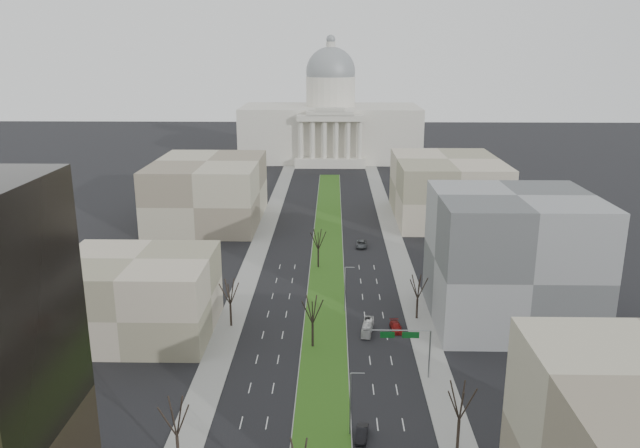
# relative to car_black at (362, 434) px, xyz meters

# --- Properties ---
(ground) EXTENTS (600.00, 600.00, 0.00)m
(ground) POSITION_rel_car_black_xyz_m (-5.24, 65.65, -0.68)
(ground) COLOR black
(ground) RESTS_ON ground
(median) EXTENTS (8.00, 222.03, 0.20)m
(median) POSITION_rel_car_black_xyz_m (-5.24, 64.64, -0.58)
(median) COLOR #999993
(median) RESTS_ON ground
(sidewalk_left) EXTENTS (5.00, 330.00, 0.15)m
(sidewalk_left) POSITION_rel_car_black_xyz_m (-22.74, 40.65, -0.61)
(sidewalk_left) COLOR gray
(sidewalk_left) RESTS_ON ground
(sidewalk_right) EXTENTS (5.00, 330.00, 0.15)m
(sidewalk_right) POSITION_rel_car_black_xyz_m (12.26, 40.65, -0.61)
(sidewalk_right) COLOR gray
(sidewalk_right) RESTS_ON ground
(capitol) EXTENTS (80.00, 46.00, 55.00)m
(capitol) POSITION_rel_car_black_xyz_m (-5.24, 215.24, 15.62)
(capitol) COLOR beige
(capitol) RESTS_ON ground
(building_beige_left) EXTENTS (26.00, 22.00, 14.00)m
(building_beige_left) POSITION_rel_car_black_xyz_m (-38.24, 30.65, 6.32)
(building_beige_left) COLOR gray
(building_beige_left) RESTS_ON ground
(building_grey_right) EXTENTS (28.00, 26.00, 24.00)m
(building_grey_right) POSITION_rel_car_black_xyz_m (28.76, 37.65, 11.32)
(building_grey_right) COLOR #595B5D
(building_grey_right) RESTS_ON ground
(building_far_left) EXTENTS (30.00, 40.00, 18.00)m
(building_far_left) POSITION_rel_car_black_xyz_m (-40.24, 105.65, 8.32)
(building_far_left) COLOR gray
(building_far_left) RESTS_ON ground
(building_far_right) EXTENTS (30.00, 40.00, 18.00)m
(building_far_right) POSITION_rel_car_black_xyz_m (29.76, 110.65, 8.32)
(building_far_right) COLOR gray
(building_far_right) RESTS_ON ground
(tree_left_mid) EXTENTS (5.40, 5.40, 9.72)m
(tree_left_mid) POSITION_rel_car_black_xyz_m (-22.44, -6.35, 6.32)
(tree_left_mid) COLOR black
(tree_left_mid) RESTS_ON ground
(tree_left_far) EXTENTS (5.28, 5.28, 9.50)m
(tree_left_far) POSITION_rel_car_black_xyz_m (-22.44, 33.65, 6.16)
(tree_left_far) COLOR black
(tree_left_far) RESTS_ON ground
(tree_right_mid) EXTENTS (5.52, 5.52, 9.94)m
(tree_right_mid) POSITION_rel_car_black_xyz_m (11.96, -2.35, 6.47)
(tree_right_mid) COLOR black
(tree_right_mid) RESTS_ON ground
(tree_right_far) EXTENTS (5.04, 5.04, 9.07)m
(tree_right_far) POSITION_rel_car_black_xyz_m (11.96, 37.65, 5.85)
(tree_right_far) COLOR black
(tree_right_far) RESTS_ON ground
(tree_median_b) EXTENTS (5.40, 5.40, 9.72)m
(tree_median_b) POSITION_rel_car_black_xyz_m (-7.24, 25.65, 6.32)
(tree_median_b) COLOR black
(tree_median_b) RESTS_ON ground
(tree_median_c) EXTENTS (5.40, 5.40, 9.72)m
(tree_median_c) POSITION_rel_car_black_xyz_m (-7.24, 65.65, 6.32)
(tree_median_c) COLOR black
(tree_median_c) RESTS_ON ground
(streetlamp_median_b) EXTENTS (1.90, 0.20, 9.16)m
(streetlamp_median_b) POSITION_rel_car_black_xyz_m (-1.48, 0.65, 4.13)
(streetlamp_median_b) COLOR gray
(streetlamp_median_b) RESTS_ON ground
(streetlamp_median_c) EXTENTS (1.90, 0.20, 9.16)m
(streetlamp_median_c) POSITION_rel_car_black_xyz_m (-1.48, 40.65, 4.13)
(streetlamp_median_c) COLOR gray
(streetlamp_median_c) RESTS_ON ground
(mast_arm_signs) EXTENTS (9.12, 0.24, 8.09)m
(mast_arm_signs) POSITION_rel_car_black_xyz_m (8.25, 15.68, 5.43)
(mast_arm_signs) COLOR gray
(mast_arm_signs) RESTS_ON ground
(car_black) EXTENTS (2.02, 4.31, 1.36)m
(car_black) POSITION_rel_car_black_xyz_m (0.00, 0.00, 0.00)
(car_black) COLOR black
(car_black) RESTS_ON ground
(car_red) EXTENTS (2.27, 4.81, 1.36)m
(car_red) POSITION_rel_car_black_xyz_m (7.58, 32.50, -0.00)
(car_red) COLOR maroon
(car_red) RESTS_ON ground
(car_grey_far) EXTENTS (3.00, 5.80, 1.56)m
(car_grey_far) POSITION_rel_car_black_xyz_m (3.46, 81.56, 0.10)
(car_grey_far) COLOR #474B4E
(car_grey_far) RESTS_ON ground
(box_van) EXTENTS (2.64, 7.05, 1.92)m
(box_van) POSITION_rel_car_black_xyz_m (2.41, 31.68, 0.28)
(box_van) COLOR white
(box_van) RESTS_ON ground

